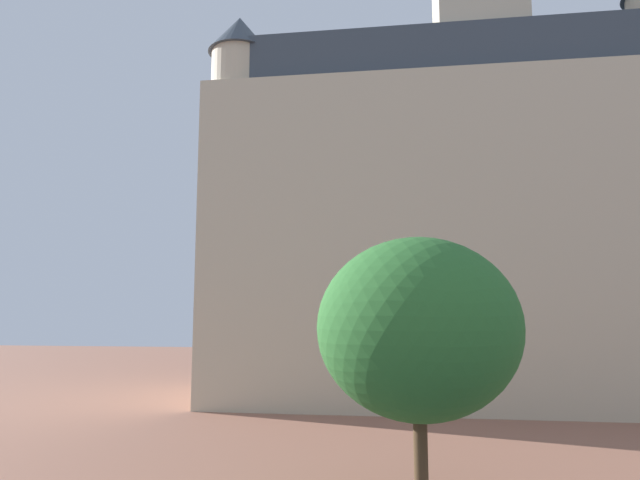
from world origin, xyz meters
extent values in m
cube|color=beige|center=(3.70, 29.66, 7.91)|extent=(23.43, 10.11, 15.81)
cube|color=#38424C|center=(3.70, 29.66, 17.01)|extent=(21.56, 9.30, 2.40)
cube|color=beige|center=(6.17, 29.66, 13.74)|extent=(4.63, 4.63, 27.47)
cylinder|color=beige|center=(-6.52, 26.10, 8.92)|extent=(2.80, 2.80, 17.84)
cone|color=#38424C|center=(-6.52, 26.10, 18.84)|extent=(3.20, 3.20, 2.00)
cylinder|color=#4C3823|center=(1.82, 12.60, 1.15)|extent=(0.31, 0.31, 2.29)
ellipsoid|color=#2D6B2D|center=(1.82, 12.60, 4.13)|extent=(4.60, 4.60, 4.14)
camera|label=1|loc=(1.34, -0.25, 4.48)|focal=30.98mm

